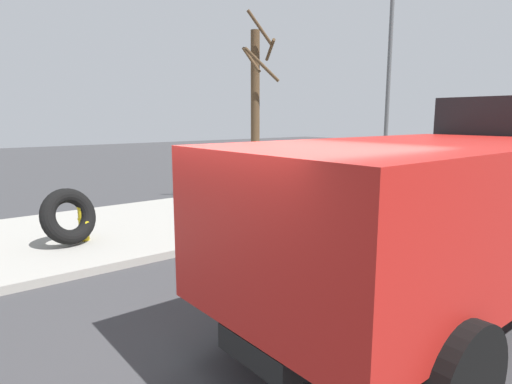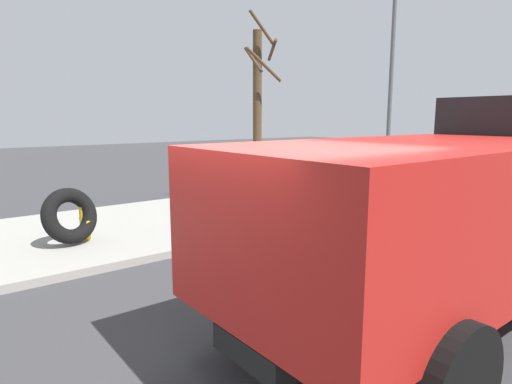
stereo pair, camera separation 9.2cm
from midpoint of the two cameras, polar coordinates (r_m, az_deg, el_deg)
The scene contains 7 objects.
ground_plane at distance 5.10m, azimuth 2.71°, elevation -21.88°, with size 80.00×80.00×0.00m, color #38383A.
sidewalk_curb at distance 10.52m, azimuth -20.93°, elevation -5.17°, with size 36.00×5.00×0.15m, color #99968E.
fire_hydrant at distance 9.66m, azimuth -21.35°, elevation -3.34°, with size 0.23×0.52×0.83m.
loose_tire at distance 9.41m, azimuth -23.02°, elevation -2.89°, with size 1.14×1.14×0.29m, color black.
dump_truck_red at distance 6.44m, azimuth 26.07°, elevation -0.74°, with size 7.02×2.83×3.00m.
bare_tree at distance 13.25m, azimuth 0.45°, elevation 10.58°, with size 1.34×0.93×5.51m.
street_light_pole at distance 13.38m, azimuth 17.49°, elevation 13.25°, with size 0.12×0.12×6.86m, color #595B5E.
Camera 2 is at (-2.79, -3.33, 2.68)m, focal length 30.42 mm.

